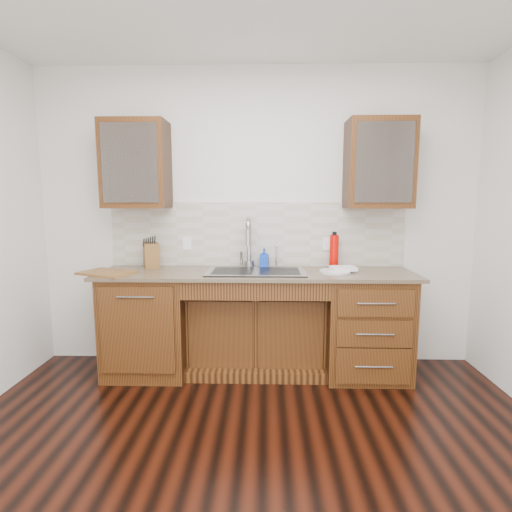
{
  "coord_description": "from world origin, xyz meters",
  "views": [
    {
      "loc": [
        0.09,
        -1.95,
        1.53
      ],
      "look_at": [
        0.0,
        1.4,
        1.05
      ],
      "focal_mm": 28.0,
      "sensor_mm": 36.0,
      "label": 1
    }
  ],
  "objects_px": {
    "plate": "(335,271)",
    "knife_block": "(151,255)",
    "soap_bottle": "(264,258)",
    "water_bottle": "(334,251)",
    "cutting_board": "(107,273)"
  },
  "relations": [
    {
      "from": "water_bottle",
      "to": "knife_block",
      "type": "bearing_deg",
      "value": -178.47
    },
    {
      "from": "knife_block",
      "to": "water_bottle",
      "type": "bearing_deg",
      "value": -20.68
    },
    {
      "from": "water_bottle",
      "to": "plate",
      "type": "height_order",
      "value": "water_bottle"
    },
    {
      "from": "soap_bottle",
      "to": "knife_block",
      "type": "bearing_deg",
      "value": -173.76
    },
    {
      "from": "knife_block",
      "to": "soap_bottle",
      "type": "bearing_deg",
      "value": -19.82
    },
    {
      "from": "soap_bottle",
      "to": "plate",
      "type": "relative_size",
      "value": 0.65
    },
    {
      "from": "soap_bottle",
      "to": "water_bottle",
      "type": "xyz_separation_m",
      "value": [
        0.64,
        0.0,
        0.06
      ]
    },
    {
      "from": "plate",
      "to": "knife_block",
      "type": "bearing_deg",
      "value": 172.87
    },
    {
      "from": "plate",
      "to": "cutting_board",
      "type": "height_order",
      "value": "cutting_board"
    },
    {
      "from": "soap_bottle",
      "to": "knife_block",
      "type": "relative_size",
      "value": 0.77
    },
    {
      "from": "plate",
      "to": "knife_block",
      "type": "height_order",
      "value": "knife_block"
    },
    {
      "from": "soap_bottle",
      "to": "water_bottle",
      "type": "distance_m",
      "value": 0.64
    },
    {
      "from": "soap_bottle",
      "to": "knife_block",
      "type": "xyz_separation_m",
      "value": [
        -1.03,
        -0.04,
        0.03
      ]
    },
    {
      "from": "cutting_board",
      "to": "knife_block",
      "type": "bearing_deg",
      "value": 48.42
    },
    {
      "from": "water_bottle",
      "to": "plate",
      "type": "relative_size",
      "value": 1.12
    }
  ]
}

